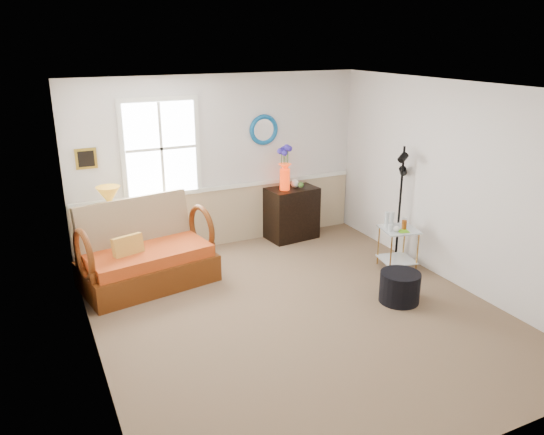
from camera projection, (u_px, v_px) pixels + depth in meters
name	position (u px, v px, depth m)	size (l,w,h in m)	color
floor	(298.00, 313.00, 6.26)	(4.50, 5.00, 0.01)	brown
ceiling	(302.00, 88.00, 5.42)	(4.50, 5.00, 0.01)	white
walls	(300.00, 209.00, 5.84)	(4.51, 5.01, 2.60)	silver
wainscot	(223.00, 217.00, 8.23)	(4.46, 0.02, 0.90)	tan
chair_rail	(222.00, 188.00, 8.07)	(4.46, 0.04, 0.06)	white
window	(161.00, 149.00, 7.48)	(1.14, 0.06, 1.44)	white
picture	(86.00, 159.00, 7.09)	(0.28, 0.03, 0.28)	gold
mirror	(264.00, 130.00, 8.09)	(0.47, 0.47, 0.07)	#197FBC
loveseat	(146.00, 245.00, 6.84)	(1.66, 0.94, 1.09)	#65310F
throw_pillow	(129.00, 251.00, 6.64)	(0.39, 0.10, 0.39)	#C26B20
lamp_stand	(115.00, 251.00, 7.21)	(0.38, 0.38, 0.67)	black
table_lamp	(110.00, 207.00, 7.01)	(0.31, 0.31, 0.57)	#BE811C
potted_plant	(124.00, 218.00, 7.10)	(0.29, 0.32, 0.25)	#4D8332
cabinet	(292.00, 213.00, 8.50)	(0.78, 0.50, 0.84)	black
flower_vase	(285.00, 168.00, 8.16)	(0.20, 0.20, 0.69)	red
side_table	(398.00, 249.00, 7.38)	(0.47, 0.47, 0.59)	#B5883C
tabletop_items	(397.00, 221.00, 7.26)	(0.36, 0.36, 0.22)	silver
floor_lamp	(400.00, 204.00, 7.58)	(0.24, 0.24, 1.67)	black
ottoman	(400.00, 287.00, 6.49)	(0.49, 0.49, 0.38)	black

